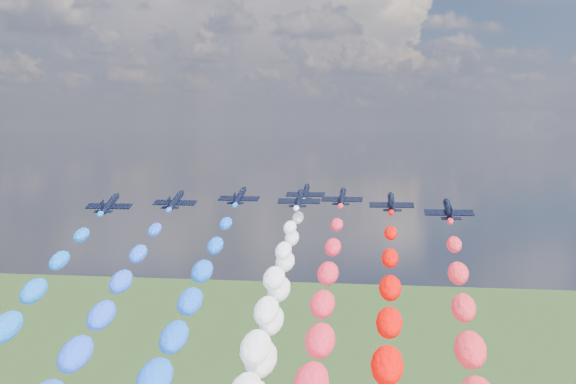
# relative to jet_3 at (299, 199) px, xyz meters

# --- Properties ---
(jet_0) EXTENTS (9.56, 12.74, 5.88)m
(jet_0) POSITION_rel_jet_3_xyz_m (-36.45, -15.43, 0.00)
(jet_0) COLOR black
(jet_1) EXTENTS (9.21, 12.48, 5.88)m
(jet_1) POSITION_rel_jet_3_xyz_m (-25.38, -6.74, 0.00)
(jet_1) COLOR black
(jet_2) EXTENTS (9.41, 12.63, 5.88)m
(jet_2) POSITION_rel_jet_3_xyz_m (-13.93, 4.06, 0.00)
(jet_2) COLOR black
(jet_3) EXTENTS (9.49, 12.69, 5.88)m
(jet_3) POSITION_rel_jet_3_xyz_m (0.00, 0.00, 0.00)
(jet_3) COLOR black
(jet_4) EXTENTS (9.27, 12.53, 5.88)m
(jet_4) POSITION_rel_jet_3_xyz_m (-0.53, 15.95, 0.00)
(jet_4) COLOR black
(jet_5) EXTENTS (9.05, 12.37, 5.88)m
(jet_5) POSITION_rel_jet_3_xyz_m (8.80, 5.54, 0.00)
(jet_5) COLOR black
(jet_6) EXTENTS (9.61, 12.77, 5.88)m
(jet_6) POSITION_rel_jet_3_xyz_m (19.64, -4.96, 0.00)
(jet_6) COLOR black
(jet_7) EXTENTS (9.52, 12.71, 5.88)m
(jet_7) POSITION_rel_jet_3_xyz_m (30.27, -17.09, 0.00)
(jet_7) COLOR black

